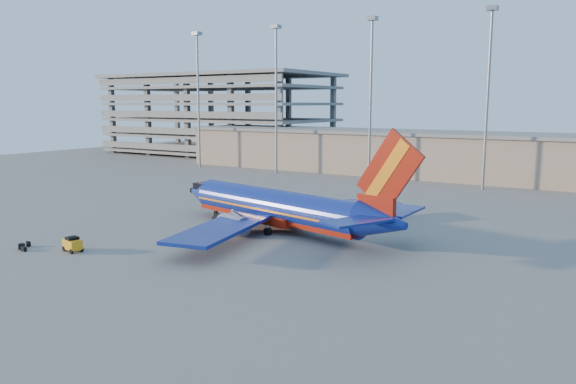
# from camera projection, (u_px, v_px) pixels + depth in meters

# --- Properties ---
(ground) EXTENTS (220.00, 220.00, 0.00)m
(ground) POSITION_uv_depth(u_px,v_px,m) (235.00, 233.00, 60.22)
(ground) COLOR slate
(ground) RESTS_ON ground
(terminal_building) EXTENTS (122.00, 16.00, 8.50)m
(terminal_building) POSITION_uv_depth(u_px,v_px,m) (472.00, 156.00, 102.69)
(terminal_building) COLOR gray
(terminal_building) RESTS_ON ground
(parking_garage) EXTENTS (62.00, 32.00, 21.40)m
(parking_garage) POSITION_uv_depth(u_px,v_px,m) (220.00, 111.00, 152.92)
(parking_garage) COLOR slate
(parking_garage) RESTS_ON ground
(light_mast_row) EXTENTS (101.60, 1.60, 28.65)m
(light_mast_row) POSITION_uv_depth(u_px,v_px,m) (426.00, 80.00, 93.24)
(light_mast_row) COLOR gray
(light_mast_row) RESTS_ON ground
(aircraft_main) EXTENTS (33.89, 32.24, 11.63)m
(aircraft_main) POSITION_uv_depth(u_px,v_px,m) (281.00, 208.00, 61.14)
(aircraft_main) COLOR navy
(aircraft_main) RESTS_ON ground
(baggage_tug) EXTENTS (2.14, 1.52, 1.41)m
(baggage_tug) POSITION_uv_depth(u_px,v_px,m) (72.00, 244.00, 52.73)
(baggage_tug) COLOR #FCA416
(baggage_tug) RESTS_ON ground
(luggage_pile) EXTENTS (2.11, 1.68, 0.55)m
(luggage_pile) POSITION_uv_depth(u_px,v_px,m) (24.00, 246.00, 53.79)
(luggage_pile) COLOR black
(luggage_pile) RESTS_ON ground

